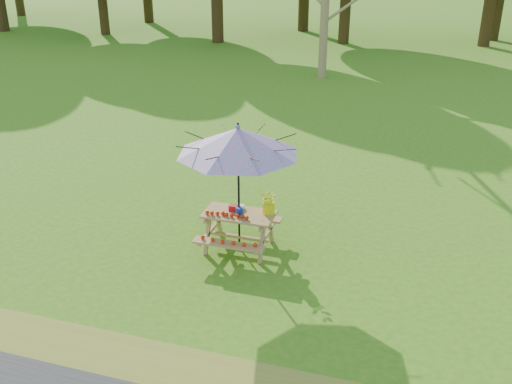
% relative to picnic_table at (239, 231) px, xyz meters
% --- Properties ---
extents(picnic_table, '(1.20, 1.32, 0.67)m').
position_rel_picnic_table_xyz_m(picnic_table, '(0.00, 0.00, 0.00)').
color(picnic_table, olive).
rests_on(picnic_table, ground).
extents(patio_umbrella, '(2.32, 2.32, 2.25)m').
position_rel_picnic_table_xyz_m(patio_umbrella, '(0.00, 0.00, 1.62)').
color(patio_umbrella, black).
rests_on(patio_umbrella, ground).
extents(produce_bins, '(0.28, 0.34, 0.13)m').
position_rel_picnic_table_xyz_m(produce_bins, '(-0.04, 0.04, 0.40)').
color(produce_bins, red).
rests_on(produce_bins, picnic_table).
extents(tomatoes_row, '(0.77, 0.13, 0.07)m').
position_rel_picnic_table_xyz_m(tomatoes_row, '(-0.15, -0.18, 0.38)').
color(tomatoes_row, red).
rests_on(tomatoes_row, picnic_table).
extents(flower_bucket, '(0.29, 0.26, 0.44)m').
position_rel_picnic_table_xyz_m(flower_bucket, '(0.48, 0.15, 0.58)').
color(flower_bucket, yellow).
rests_on(flower_bucket, picnic_table).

